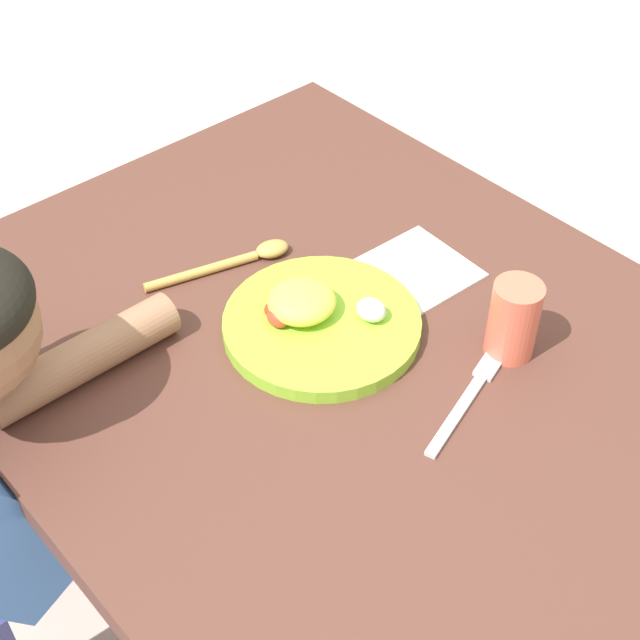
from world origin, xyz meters
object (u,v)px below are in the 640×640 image
at_px(plate, 320,319).
at_px(drinking_cup, 514,320).
at_px(fork, 471,392).
at_px(spoon, 238,260).

xyz_separation_m(plate, drinking_cup, (0.19, 0.15, 0.04)).
distance_m(plate, fork, 0.21).
distance_m(spoon, drinking_cup, 0.39).
height_order(plate, spoon, plate).
height_order(plate, drinking_cup, drinking_cup).
distance_m(fork, drinking_cup, 0.10).
bearing_deg(fork, drinking_cup, -4.87).
bearing_deg(drinking_cup, plate, -141.24).
relative_size(fork, drinking_cup, 2.14).
xyz_separation_m(plate, spoon, (-0.17, 0.00, -0.01)).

